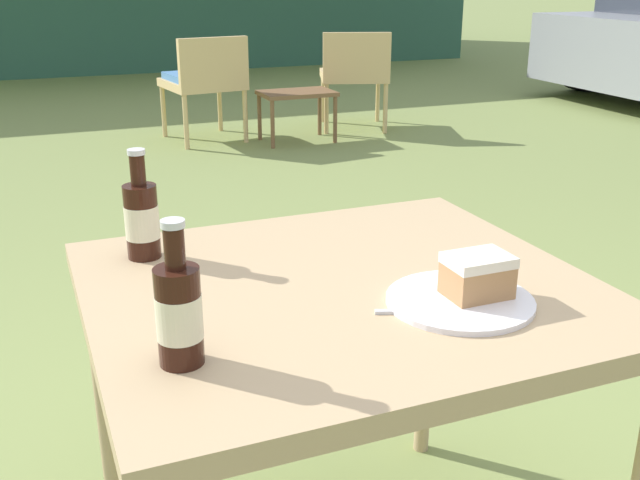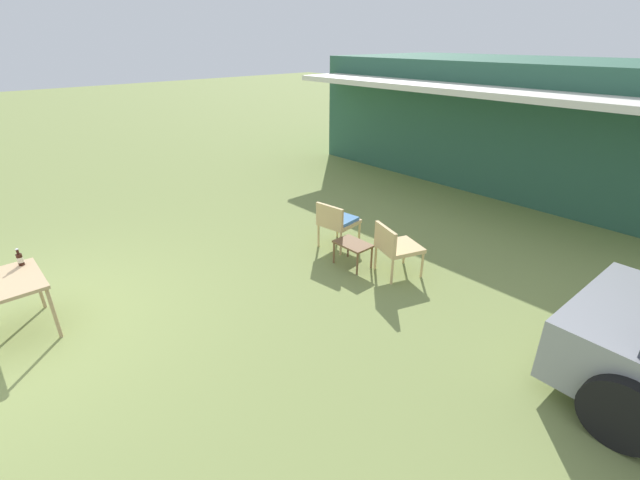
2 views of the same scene
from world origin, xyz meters
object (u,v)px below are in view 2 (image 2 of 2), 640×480
(garden_side_table, at_px, (353,246))
(patio_table, at_px, (1,288))
(wicker_chair_plain, at_px, (395,246))
(cola_bottle_near, at_px, (20,259))
(wicker_chair_cushioned, at_px, (337,220))

(garden_side_table, height_order, patio_table, patio_table)
(wicker_chair_plain, bearing_deg, cola_bottle_near, 79.70)
(garden_side_table, bearing_deg, wicker_chair_plain, 23.61)
(patio_table, bearing_deg, wicker_chair_plain, 65.09)
(wicker_chair_plain, height_order, garden_side_table, wicker_chair_plain)
(wicker_chair_plain, bearing_deg, patio_table, 84.39)
(wicker_chair_cushioned, height_order, patio_table, wicker_chair_cushioned)
(wicker_chair_plain, height_order, cola_bottle_near, cola_bottle_near)
(wicker_chair_plain, relative_size, cola_bottle_near, 3.62)
(patio_table, distance_m, cola_bottle_near, 0.43)
(wicker_chair_plain, bearing_deg, garden_side_table, 42.91)
(wicker_chair_cushioned, xyz_separation_m, cola_bottle_near, (-1.13, -4.16, 0.31))
(patio_table, xyz_separation_m, cola_bottle_near, (-0.30, 0.27, 0.15))
(wicker_chair_plain, distance_m, cola_bottle_near, 4.77)
(wicker_chair_cushioned, bearing_deg, garden_side_table, 148.89)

